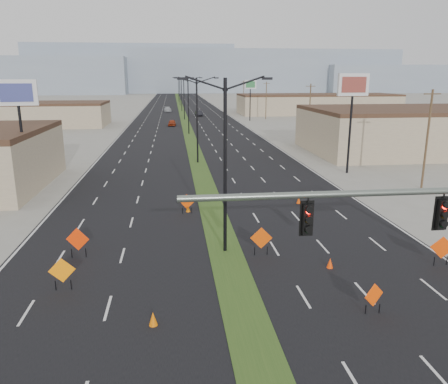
{
  "coord_description": "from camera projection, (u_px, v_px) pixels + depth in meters",
  "views": [
    {
      "loc": [
        -2.86,
        -12.03,
        10.01
      ],
      "look_at": [
        0.13,
        13.67,
        3.2
      ],
      "focal_mm": 35.0,
      "sensor_mm": 36.0,
      "label": 1
    }
  ],
  "objects": [
    {
      "name": "road_surface",
      "position": [
        184.0,
        118.0,
        110.48
      ],
      "size": [
        25.0,
        400.0,
        0.02
      ],
      "primitive_type": "cube",
      "color": "black",
      "rests_on": "ground"
    },
    {
      "name": "median_strip",
      "position": [
        184.0,
        118.0,
        110.48
      ],
      "size": [
        2.0,
        400.0,
        0.04
      ],
      "primitive_type": "cube",
      "color": "#2B4B1A",
      "rests_on": "ground"
    },
    {
      "name": "building_sw_far",
      "position": [
        34.0,
        115.0,
        91.92
      ],
      "size": [
        30.0,
        14.0,
        4.5
      ],
      "primitive_type": "cube",
      "color": "tan",
      "rests_on": "ground"
    },
    {
      "name": "building_se_near",
      "position": [
        439.0,
        131.0,
        60.76
      ],
      "size": [
        36.0,
        18.0,
        5.5
      ],
      "primitive_type": "cube",
      "color": "tan",
      "rests_on": "ground"
    },
    {
      "name": "building_se_far",
      "position": [
        317.0,
        105.0,
        123.71
      ],
      "size": [
        44.0,
        16.0,
        5.0
      ],
      "primitive_type": "cube",
      "color": "tan",
      "rests_on": "ground"
    },
    {
      "name": "mesa_center",
      "position": [
        233.0,
        71.0,
        303.51
      ],
      "size": [
        220.0,
        50.0,
        28.0
      ],
      "primitive_type": "cube",
      "color": "#8491A4",
      "rests_on": "ground"
    },
    {
      "name": "mesa_east",
      "position": [
        430.0,
        79.0,
        310.86
      ],
      "size": [
        160.0,
        50.0,
        18.0
      ],
      "primitive_type": "cube",
      "color": "#8491A4",
      "rests_on": "ground"
    },
    {
      "name": "mesa_backdrop",
      "position": [
        133.0,
        69.0,
        314.38
      ],
      "size": [
        140.0,
        50.0,
        32.0
      ],
      "primitive_type": "cube",
      "color": "#8491A4",
      "rests_on": "ground"
    },
    {
      "name": "streetlight_0",
      "position": [
        225.0,
        162.0,
        24.57
      ],
      "size": [
        5.15,
        0.24,
        10.02
      ],
      "color": "black",
      "rests_on": "ground"
    },
    {
      "name": "streetlight_1",
      "position": [
        197.0,
        118.0,
        51.47
      ],
      "size": [
        5.15,
        0.24,
        10.02
      ],
      "color": "black",
      "rests_on": "ground"
    },
    {
      "name": "streetlight_2",
      "position": [
        188.0,
        104.0,
        78.37
      ],
      "size": [
        5.15,
        0.24,
        10.02
      ],
      "color": "black",
      "rests_on": "ground"
    },
    {
      "name": "streetlight_3",
      "position": [
        184.0,
        97.0,
        105.26
      ],
      "size": [
        5.15,
        0.24,
        10.02
      ],
      "color": "black",
      "rests_on": "ground"
    },
    {
      "name": "streetlight_4",
      "position": [
        181.0,
        93.0,
        132.16
      ],
      "size": [
        5.15,
        0.24,
        10.02
      ],
      "color": "black",
      "rests_on": "ground"
    },
    {
      "name": "streetlight_5",
      "position": [
        180.0,
        90.0,
        159.06
      ],
      "size": [
        5.15,
        0.24,
        10.02
      ],
      "color": "black",
      "rests_on": "ground"
    },
    {
      "name": "streetlight_6",
      "position": [
        179.0,
        89.0,
        185.95
      ],
      "size": [
        5.15,
        0.24,
        10.02
      ],
      "color": "black",
      "rests_on": "ground"
    },
    {
      "name": "utility_pole_0",
      "position": [
        427.0,
        138.0,
        39.49
      ],
      "size": [
        1.6,
        0.2,
        9.0
      ],
      "color": "#4C3823",
      "rests_on": "ground"
    },
    {
      "name": "utility_pole_1",
      "position": [
        310.0,
        110.0,
        73.11
      ],
      "size": [
        1.6,
        0.2,
        9.0
      ],
      "color": "#4C3823",
      "rests_on": "ground"
    },
    {
      "name": "utility_pole_2",
      "position": [
        266.0,
        100.0,
        106.73
      ],
      "size": [
        1.6,
        0.2,
        9.0
      ],
      "color": "#4C3823",
      "rests_on": "ground"
    },
    {
      "name": "utility_pole_3",
      "position": [
        243.0,
        95.0,
        140.35
      ],
      "size": [
        1.6,
        0.2,
        9.0
      ],
      "color": "#4C3823",
      "rests_on": "ground"
    },
    {
      "name": "car_left",
      "position": [
        172.0,
        123.0,
        92.76
      ],
      "size": [
        1.76,
        3.82,
        1.27
      ],
      "primitive_type": "imported",
      "rotation": [
        0.0,
        0.0,
        -0.07
      ],
      "color": "#982C10",
      "rests_on": "ground"
    },
    {
      "name": "car_mid",
      "position": [
        199.0,
        113.0,
        116.4
      ],
      "size": [
        1.97,
        4.43,
        1.41
      ],
      "primitive_type": "imported",
      "rotation": [
        0.0,
        0.0,
        0.11
      ],
      "color": "black",
      "rests_on": "ground"
    },
    {
      "name": "car_far",
      "position": [
        168.0,
        109.0,
        130.52
      ],
      "size": [
        2.41,
        5.16,
        1.46
      ],
      "primitive_type": "imported",
      "rotation": [
        0.0,
        0.0,
        0.08
      ],
      "color": "#A6A9B0",
      "rests_on": "ground"
    },
    {
      "name": "construction_sign_0",
      "position": [
        62.0,
        271.0,
        20.96
      ],
      "size": [
        1.25,
        0.22,
        1.67
      ],
      "rotation": [
        0.0,
        0.0,
        0.14
      ],
      "color": "orange",
      "rests_on": "ground"
    },
    {
      "name": "construction_sign_1",
      "position": [
        78.0,
        240.0,
        24.77
      ],
      "size": [
        1.33,
        0.27,
        1.79
      ],
      "rotation": [
        0.0,
        0.0,
        -0.18
      ],
      "color": "#EC3104",
      "rests_on": "ground"
    },
    {
      "name": "construction_sign_2",
      "position": [
        187.0,
        202.0,
        32.87
      ],
      "size": [
        1.09,
        0.41,
        1.52
      ],
      "rotation": [
        0.0,
        0.0,
        -0.33
      ],
      "color": "#E64204",
      "rests_on": "ground"
    },
    {
      "name": "construction_sign_3",
      "position": [
        261.0,
        239.0,
        25.11
      ],
      "size": [
        1.28,
        0.17,
        1.7
      ],
      "rotation": [
        0.0,
        0.0,
        -0.1
      ],
      "color": "#DD4304",
      "rests_on": "ground"
    },
    {
      "name": "construction_sign_4",
      "position": [
        374.0,
        296.0,
        18.87
      ],
      "size": [
        1.01,
        0.45,
        1.44
      ],
      "rotation": [
        0.0,
        0.0,
        0.39
      ],
      "color": "#FE4705",
      "rests_on": "ground"
    },
    {
      "name": "construction_sign_5",
      "position": [
        442.0,
        249.0,
        23.71
      ],
      "size": [
        1.24,
        0.38,
        1.7
      ],
      "rotation": [
        0.0,
        0.0,
        -0.27
      ],
      "color": "#E13C04",
      "rests_on": "ground"
    },
    {
      "name": "cone_0",
      "position": [
        153.0,
        319.0,
        18.09
      ],
      "size": [
        0.42,
        0.42,
        0.62
      ],
      "primitive_type": "cone",
      "rotation": [
        0.0,
        0.0,
        -0.13
      ],
      "color": "orange",
      "rests_on": "ground"
    },
    {
      "name": "cone_1",
      "position": [
        330.0,
        263.0,
        23.57
      ],
      "size": [
        0.44,
        0.44,
        0.58
      ],
      "primitive_type": "cone",
      "rotation": [
        0.0,
        0.0,
        -0.31
      ],
      "color": "#F83E05",
      "rests_on": "ground"
    },
    {
      "name": "cone_2",
      "position": [
        299.0,
        200.0,
        35.64
      ],
      "size": [
        0.38,
        0.38,
        0.6
      ],
      "primitive_type": "cone",
      "rotation": [
        0.0,
        0.0,
        -0.06
      ],
      "color": "#D83F04",
      "rests_on": "ground"
    },
    {
      "name": "cone_3",
      "position": [
        188.0,
        208.0,
        33.43
      ],
      "size": [
        0.45,
        0.45,
        0.56
      ],
      "primitive_type": "cone",
      "rotation": [
        0.0,
        0.0,
        -0.43
      ],
      "color": "#D96604",
      "rests_on": "ground"
    },
    {
      "name": "pole_sign_west",
      "position": [
        18.0,
        101.0,
        36.52
      ],
      "size": [
        3.23,
        0.87,
        9.86
      ],
      "rotation": [
        0.0,
        0.0,
        0.16
      ],
      "color": "black",
      "rests_on": "ground"
    },
    {
      "name": "pole_sign_east_near",
      "position": [
        353.0,
        92.0,
        45.07
      ],
      "size": [
        3.41,
        0.71,
        10.42
      ],
      "rotation": [
        0.0,
        0.0,
        0.1
      ],
      "color": "black",
      "rests_on": "ground"
    },
    {
      "name": "pole_sign_east_far",
      "position": [
        250.0,
        88.0,
        102.25
      ],
      "size": [
        3.0,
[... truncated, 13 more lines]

